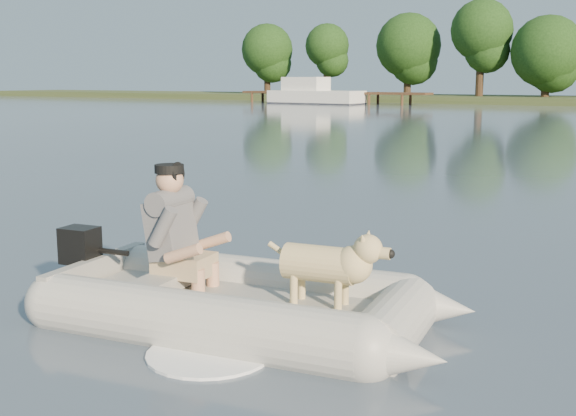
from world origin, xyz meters
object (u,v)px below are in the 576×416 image
Objects in this scene: dog at (320,270)px; cabin_cruiser at (316,91)px; dinghy at (243,254)px; man at (173,225)px; dock at (332,98)px.

dog is 57.41m from cabin_cruiser.
dinghy is 4.27× the size of man.
dock is 1.98m from cabin_cruiser.
cabin_cruiser is (-0.67, -1.75, 0.64)m from dock.
dock is at bearing 72.21° from cabin_cruiser.
man reaches higher than dinghy.
dinghy is at bearing -62.48° from dock.
cabin_cruiser reaches higher than dock.
dock is 18.02× the size of dog.
dog is at bearing 0.00° from man.
dinghy is 0.78m from man.
cabin_cruiser is at bearing 111.12° from dog.
dinghy is at bearing -4.24° from man.
man is at bearing -180.00° from dog.
man reaches higher than dog.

